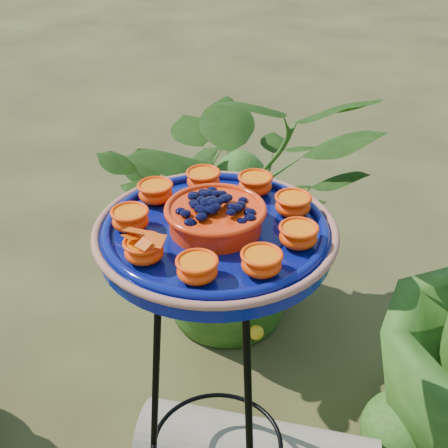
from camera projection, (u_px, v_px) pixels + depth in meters
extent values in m
torus|color=black|center=(216.00, 251.00, 1.19)|extent=(0.29, 0.29, 0.02)
torus|color=black|center=(217.00, 444.00, 1.49)|extent=(0.37, 0.37, 0.01)
cylinder|color=black|center=(247.00, 367.00, 1.52)|extent=(0.03, 0.09, 0.86)
cylinder|color=black|center=(155.00, 406.00, 1.42)|extent=(0.07, 0.07, 0.86)
cylinder|color=#08105E|center=(216.00, 238.00, 1.17)|extent=(0.51, 0.51, 0.04)
torus|color=#A36349|center=(216.00, 230.00, 1.16)|extent=(0.46, 0.46, 0.02)
torus|color=#08105E|center=(216.00, 228.00, 1.16)|extent=(0.42, 0.42, 0.02)
cylinder|color=red|center=(215.00, 219.00, 1.15)|extent=(0.20, 0.20, 0.04)
torus|color=red|center=(215.00, 209.00, 1.14)|extent=(0.19, 0.19, 0.01)
ellipsoid|color=black|center=(215.00, 206.00, 1.14)|extent=(0.15, 0.15, 0.03)
ellipsoid|color=#FF4502|center=(298.00, 237.00, 1.11)|extent=(0.07, 0.07, 0.03)
cylinder|color=orange|center=(299.00, 229.00, 1.10)|extent=(0.06, 0.06, 0.01)
ellipsoid|color=#FF4502|center=(293.00, 206.00, 1.20)|extent=(0.07, 0.07, 0.03)
cylinder|color=orange|center=(293.00, 199.00, 1.19)|extent=(0.06, 0.06, 0.01)
ellipsoid|color=#FF4502|center=(255.00, 186.00, 1.27)|extent=(0.07, 0.07, 0.03)
cylinder|color=orange|center=(255.00, 178.00, 1.26)|extent=(0.06, 0.06, 0.01)
ellipsoid|color=#FF4502|center=(203.00, 181.00, 1.29)|extent=(0.07, 0.07, 0.03)
cylinder|color=orange|center=(203.00, 174.00, 1.28)|extent=(0.06, 0.06, 0.01)
ellipsoid|color=#FF4502|center=(156.00, 194.00, 1.24)|extent=(0.07, 0.07, 0.03)
cylinder|color=orange|center=(155.00, 187.00, 1.23)|extent=(0.06, 0.06, 0.01)
ellipsoid|color=#FF4502|center=(130.00, 221.00, 1.16)|extent=(0.07, 0.07, 0.03)
cylinder|color=orange|center=(130.00, 213.00, 1.15)|extent=(0.06, 0.06, 0.01)
ellipsoid|color=#FF4502|center=(144.00, 252.00, 1.07)|extent=(0.07, 0.07, 0.03)
cylinder|color=orange|center=(143.00, 244.00, 1.06)|extent=(0.06, 0.06, 0.01)
ellipsoid|color=#FF4502|center=(197.00, 271.00, 1.02)|extent=(0.07, 0.07, 0.03)
cylinder|color=orange|center=(197.00, 263.00, 1.01)|extent=(0.06, 0.06, 0.01)
ellipsoid|color=#FF4502|center=(261.00, 264.00, 1.04)|extent=(0.07, 0.07, 0.03)
cylinder|color=orange|center=(262.00, 256.00, 1.03)|extent=(0.06, 0.06, 0.01)
cylinder|color=black|center=(143.00, 239.00, 1.05)|extent=(0.02, 0.03, 0.00)
cube|color=#F35704|center=(136.00, 231.00, 1.07)|extent=(0.05, 0.04, 0.01)
cube|color=#F35704|center=(153.00, 240.00, 1.04)|extent=(0.05, 0.04, 0.01)
imported|color=#214412|center=(240.00, 200.00, 2.11)|extent=(1.15, 1.15, 0.97)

